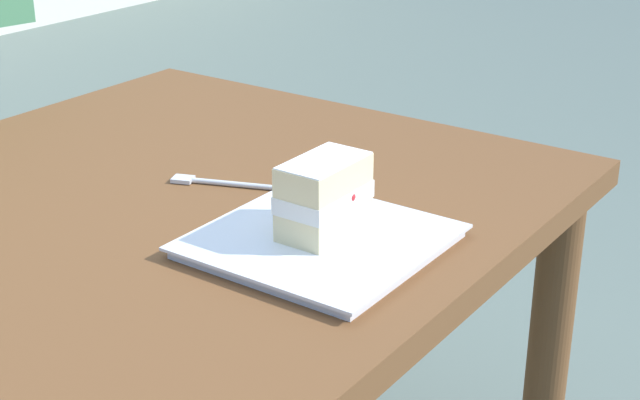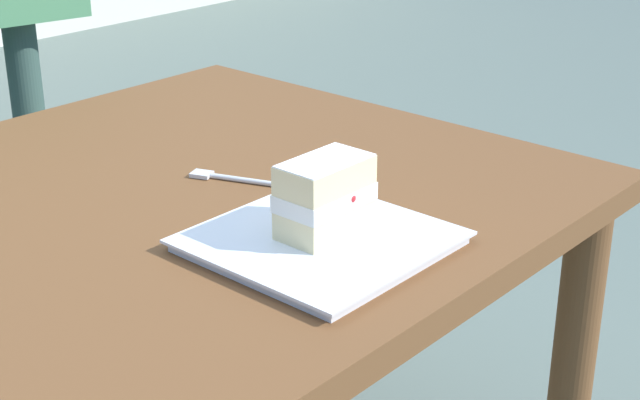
{
  "view_description": "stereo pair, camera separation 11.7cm",
  "coord_description": "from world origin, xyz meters",
  "px_view_note": "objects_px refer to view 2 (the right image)",
  "views": [
    {
      "loc": [
        0.74,
        0.89,
        1.24
      ],
      "look_at": [
        -0.14,
        0.27,
        0.79
      ],
      "focal_mm": 53.71,
      "sensor_mm": 36.0,
      "label": 1
    },
    {
      "loc": [
        0.66,
        0.99,
        1.24
      ],
      "look_at": [
        -0.14,
        0.27,
        0.79
      ],
      "focal_mm": 53.71,
      "sensor_mm": 36.0,
      "label": 2
    }
  ],
  "objects_px": {
    "cake_slice": "(325,196)",
    "dessert_fork": "(237,179)",
    "dessert_plate": "(320,241)",
    "patio_table": "(98,287)"
  },
  "relations": [
    {
      "from": "cake_slice",
      "to": "dessert_fork",
      "type": "xyz_separation_m",
      "value": [
        -0.07,
        -0.23,
        -0.06
      ]
    },
    {
      "from": "patio_table",
      "to": "dessert_plate",
      "type": "relative_size",
      "value": 4.77
    },
    {
      "from": "dessert_fork",
      "to": "dessert_plate",
      "type": "bearing_deg",
      "value": 70.02
    },
    {
      "from": "cake_slice",
      "to": "dessert_fork",
      "type": "distance_m",
      "value": 0.25
    },
    {
      "from": "dessert_fork",
      "to": "patio_table",
      "type": "bearing_deg",
      "value": -9.11
    },
    {
      "from": "dessert_plate",
      "to": "cake_slice",
      "type": "relative_size",
      "value": 2.31
    },
    {
      "from": "dessert_plate",
      "to": "patio_table",
      "type": "bearing_deg",
      "value": -62.3
    },
    {
      "from": "patio_table",
      "to": "cake_slice",
      "type": "height_order",
      "value": "cake_slice"
    },
    {
      "from": "patio_table",
      "to": "dessert_fork",
      "type": "height_order",
      "value": "dessert_fork"
    },
    {
      "from": "cake_slice",
      "to": "dessert_fork",
      "type": "relative_size",
      "value": 0.74
    }
  ]
}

